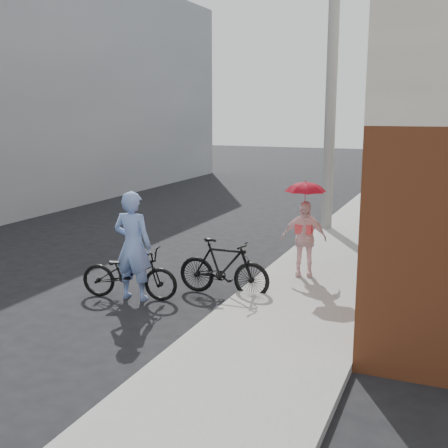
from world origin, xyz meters
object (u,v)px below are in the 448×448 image
Objects in this scene: bike_left at (129,273)px; kimono_woman at (304,238)px; officer at (133,246)px; planter at (386,257)px; bike_right at (224,268)px; utility_pole at (331,97)px.

kimono_woman is (2.49, 2.11, 0.38)m from bike_left.
officer reaches higher than planter.
bike_right is (1.34, 0.77, -0.43)m from officer.
kimono_woman is at bearing -40.16° from bike_right.
officer is (-1.84, -6.65, -2.57)m from utility_pole.
officer is 1.60m from bike_right.
planter is at bearing 34.48° from kimono_woman.
bike_left reaches higher than planter.
utility_pole is at bearing 122.00° from planter.
officer is at bearing -105.47° from utility_pole.
utility_pole is 6.62m from bike_right.
utility_pole is 3.75× the size of officer.
bike_left is 1.20× the size of kimono_woman.
bike_right is (1.42, 0.77, 0.05)m from bike_left.
bike_right reaches higher than planter.
officer is 4.29× the size of planter.
bike_left is at bearing 3.13° from officer.
utility_pole is at bearing -27.17° from bike_left.
planter is (2.40, 2.84, -0.27)m from bike_right.
planter is (3.74, 3.61, -0.70)m from officer.
bike_right is at bearing -152.69° from officer.
utility_pole is 4.85m from planter.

